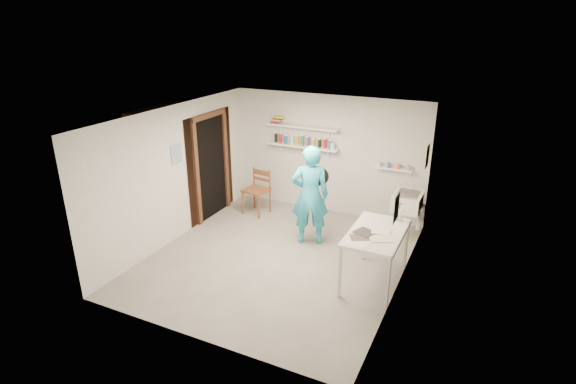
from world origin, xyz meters
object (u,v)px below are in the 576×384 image
at_px(belfast_sink, 407,202).
at_px(man, 310,195).
at_px(wooden_chair, 256,190).
at_px(work_table, 375,257).
at_px(desk_lamp, 400,208).
at_px(wall_clock, 320,176).

relative_size(belfast_sink, man, 0.34).
bearing_deg(wooden_chair, belfast_sink, 12.67).
height_order(work_table, desk_lamp, desk_lamp).
bearing_deg(belfast_sink, man, -148.41).
height_order(man, wall_clock, man).
bearing_deg(man, wooden_chair, -49.76).
bearing_deg(belfast_sink, desk_lamp, -85.27).
xyz_separation_m(belfast_sink, wooden_chair, (-2.98, -0.22, -0.20)).
distance_m(wall_clock, desk_lamp, 1.60).
bearing_deg(work_table, belfast_sink, 86.35).
bearing_deg(man, belfast_sink, -172.47).
bearing_deg(man, desk_lamp, 145.76).
xyz_separation_m(man, wall_clock, (0.09, 0.20, 0.30)).
bearing_deg(belfast_sink, wooden_chair, -175.84).
xyz_separation_m(man, wooden_chair, (-1.47, 0.71, -0.39)).
xyz_separation_m(wall_clock, wooden_chair, (-1.56, 0.51, -0.69)).
xyz_separation_m(wooden_chair, work_table, (2.87, -1.51, -0.08)).
height_order(belfast_sink, wall_clock, wall_clock).
bearing_deg(wooden_chair, work_table, -19.23).
height_order(wall_clock, work_table, wall_clock).
height_order(man, work_table, man).
bearing_deg(wooden_chair, desk_lamp, -9.45).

